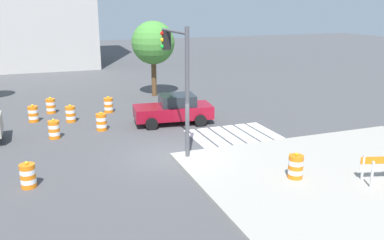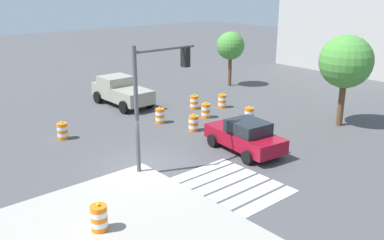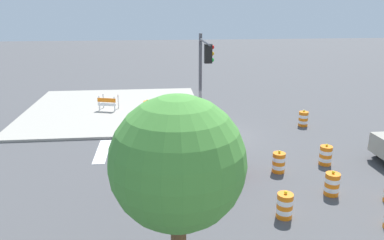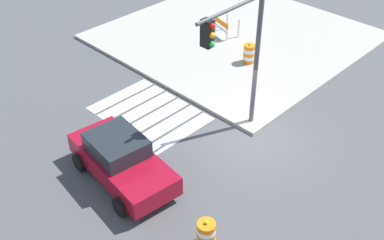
{
  "view_description": "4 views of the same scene",
  "coord_description": "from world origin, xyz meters",
  "views": [
    {
      "loc": [
        -5.14,
        -16.5,
        6.57
      ],
      "look_at": [
        2.23,
        3.2,
        0.6
      ],
      "focal_mm": 38.94,
      "sensor_mm": 36.0,
      "label": 1
    },
    {
      "loc": [
        14.84,
        -9.83,
        7.91
      ],
      "look_at": [
        -0.45,
        3.4,
        1.42
      ],
      "focal_mm": 39.1,
      "sensor_mm": 36.0,
      "label": 2
    },
    {
      "loc": [
        3.15,
        19.79,
        7.14
      ],
      "look_at": [
        1.28,
        1.48,
        1.43
      ],
      "focal_mm": 35.01,
      "sensor_mm": 36.0,
      "label": 3
    },
    {
      "loc": [
        -8.28,
        11.81,
        11.31
      ],
      "look_at": [
        0.98,
        2.37,
        1.53
      ],
      "focal_mm": 44.12,
      "sensor_mm": 36.0,
      "label": 4
    }
  ],
  "objects": [
    {
      "name": "traffic_barrel_opposite_curb",
      "position": [
        -2.22,
        5.03,
        0.45
      ],
      "size": [
        0.56,
        0.56,
        1.02
      ],
      "color": "orange",
      "rests_on": "ground"
    },
    {
      "name": "traffic_barrel_on_sidewalk",
      "position": [
        3.64,
        -4.21,
        0.6
      ],
      "size": [
        0.56,
        0.56,
        1.02
      ],
      "color": "orange",
      "rests_on": "sidewalk_corner"
    },
    {
      "name": "traffic_barrel_median_far",
      "position": [
        -5.83,
        -1.21,
        0.45
      ],
      "size": [
        0.56,
        0.56,
        1.02
      ],
      "color": "orange",
      "rests_on": "ground"
    },
    {
      "name": "traffic_barrel_crosswalk_end",
      "position": [
        -5.6,
        8.04,
        0.45
      ],
      "size": [
        0.56,
        0.56,
        1.02
      ],
      "color": "orange",
      "rests_on": "ground"
    },
    {
      "name": "sports_car",
      "position": [
        1.8,
        4.93,
        0.81
      ],
      "size": [
        4.49,
        2.52,
        1.63
      ],
      "color": "maroon",
      "rests_on": "ground"
    },
    {
      "name": "construction_barricade",
      "position": [
        6.38,
        -5.51,
        0.72
      ],
      "size": [
        1.4,
        1.09,
        1.0
      ],
      "color": "silver",
      "rests_on": "sidewalk_corner"
    },
    {
      "name": "traffic_barrel_median_near",
      "position": [
        -1.23,
        8.66,
        0.45
      ],
      "size": [
        0.56,
        0.56,
        1.02
      ],
      "color": "orange",
      "rests_on": "ground"
    },
    {
      "name": "crosswalk_stripes",
      "position": [
        4.0,
        1.8,
        0.01
      ],
      "size": [
        4.35,
        3.2,
        0.02
      ],
      "color": "silver",
      "rests_on": "ground"
    },
    {
      "name": "traffic_barrel_lane_center",
      "position": [
        -4.64,
        4.46,
        0.45
      ],
      "size": [
        0.56,
        0.56,
        1.02
      ],
      "color": "orange",
      "rests_on": "ground"
    },
    {
      "name": "traffic_light_pole",
      "position": [
        0.57,
        0.54,
        3.91
      ],
      "size": [
        0.47,
        3.29,
        5.5
      ],
      "color": "#4C4C51",
      "rests_on": "sidewalk_corner"
    },
    {
      "name": "traffic_barrel_near_corner",
      "position": [
        -3.61,
        7.27,
        0.45
      ],
      "size": [
        0.56,
        0.56,
        1.02
      ],
      "color": "orange",
      "rests_on": "ground"
    },
    {
      "name": "ground_plane",
      "position": [
        0.0,
        0.0,
        0.0
      ],
      "size": [
        120.0,
        120.0,
        0.0
      ],
      "primitive_type": "plane",
      "color": "#474749"
    },
    {
      "name": "sidewalk_corner",
      "position": [
        6.0,
        -6.0,
        0.07
      ],
      "size": [
        12.0,
        12.0,
        0.15
      ],
      "primitive_type": "cube",
      "color": "#9E998E",
      "rests_on": "ground"
    },
    {
      "name": "street_tree_streetside_mid",
      "position": [
        2.7,
        12.26,
        3.79
      ],
      "size": [
        3.04,
        3.04,
        5.34
      ],
      "color": "brown",
      "rests_on": "ground"
    },
    {
      "name": "traffic_barrel_far_curb",
      "position": [
        -4.58,
        9.69,
        0.45
      ],
      "size": [
        0.56,
        0.56,
        1.02
      ],
      "color": "orange",
      "rests_on": "ground"
    }
  ]
}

